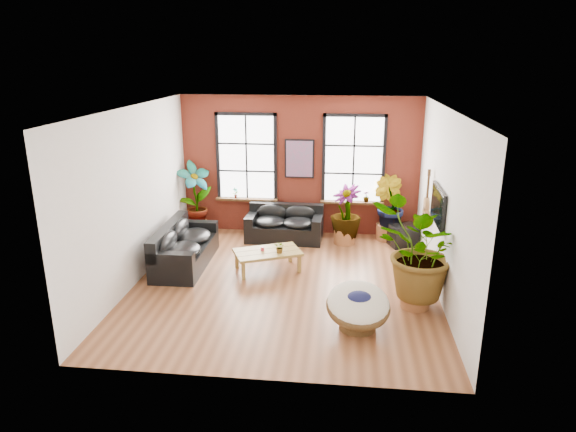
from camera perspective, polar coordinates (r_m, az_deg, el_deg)
name	(u,v)px	position (r m, az deg, el deg)	size (l,w,h in m)	color
room	(285,199)	(10.02, -0.29, 1.94)	(6.04, 6.54, 3.54)	brown
sofa_back	(285,224)	(12.81, -0.36, -0.94)	(1.90, 0.97, 0.86)	black
sofa_left	(183,247)	(11.49, -11.62, -3.41)	(0.99, 2.30, 0.90)	black
coffee_table	(268,253)	(10.97, -2.29, -4.16)	(1.57, 1.28, 0.53)	olive
papasan_chair	(358,306)	(8.79, 7.80, -9.87)	(1.19, 1.21, 0.81)	brown
poster	(299,159)	(12.92, 1.28, 6.38)	(0.74, 0.06, 0.98)	black
tv_wall_unit	(434,207)	(10.60, 15.95, 0.97)	(0.13, 1.86, 1.20)	black
media_box	(403,235)	(12.73, 12.67, -2.11)	(0.77, 0.70, 0.52)	black
pot_back_left	(198,227)	(13.48, -10.01, -1.21)	(0.65, 0.65, 0.36)	#955831
pot_back_right	(387,232)	(13.09, 10.95, -1.74)	(0.60, 0.60, 0.40)	#955831
pot_right_wall	(415,297)	(9.79, 13.93, -8.70)	(0.70, 0.70, 0.39)	#955831
pot_mid	(344,236)	(12.68, 6.27, -2.21)	(0.57, 0.57, 0.37)	#955831
floor_plant_back_left	(195,195)	(13.26, -10.28, 2.27)	(0.92, 0.62, 1.74)	#194A13
floor_plant_back_right	(388,205)	(12.90, 11.08, 1.16)	(0.81, 0.65, 1.47)	#194A13
floor_plant_right_wall	(420,252)	(9.43, 14.47, -3.93)	(1.65, 1.43, 1.83)	#194A13
floor_plant_mid	(346,212)	(12.52, 6.45, 0.47)	(0.74, 0.74, 1.32)	#194A13
table_plant	(280,247)	(10.80, -0.89, -3.49)	(0.23, 0.20, 0.25)	#194A13
sill_plant_left	(235,193)	(13.32, -5.87, 2.58)	(0.14, 0.10, 0.27)	#194A13
sill_plant_right	(366,197)	(13.04, 8.69, 2.15)	(0.15, 0.15, 0.27)	#194A13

